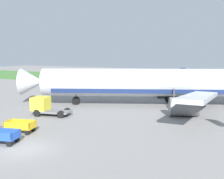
{
  "coord_description": "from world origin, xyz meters",
  "views": [
    {
      "loc": [
        15.37,
        -14.71,
        7.01
      ],
      "look_at": [
        -0.24,
        14.45,
        2.8
      ],
      "focal_mm": 45.41,
      "sensor_mm": 36.0,
      "label": 1
    }
  ],
  "objects_px": {
    "baggage_cart_nearest": "(2,136)",
    "service_truck_beside_carts": "(45,106)",
    "airplane": "(160,83)",
    "baggage_cart_second_in_row": "(20,126)"
  },
  "relations": [
    {
      "from": "baggage_cart_nearest",
      "to": "baggage_cart_second_in_row",
      "type": "height_order",
      "value": "same"
    },
    {
      "from": "baggage_cart_nearest",
      "to": "service_truck_beside_carts",
      "type": "relative_size",
      "value": 0.77
    },
    {
      "from": "baggage_cart_nearest",
      "to": "baggage_cart_second_in_row",
      "type": "bearing_deg",
      "value": 110.1
    },
    {
      "from": "baggage_cart_nearest",
      "to": "baggage_cart_second_in_row",
      "type": "xyz_separation_m",
      "value": [
        -1.07,
        2.92,
        0.0
      ]
    },
    {
      "from": "airplane",
      "to": "service_truck_beside_carts",
      "type": "relative_size",
      "value": 7.56
    },
    {
      "from": "airplane",
      "to": "baggage_cart_second_in_row",
      "type": "relative_size",
      "value": 9.83
    },
    {
      "from": "baggage_cart_nearest",
      "to": "baggage_cart_second_in_row",
      "type": "relative_size",
      "value": 1.0
    },
    {
      "from": "baggage_cart_nearest",
      "to": "service_truck_beside_carts",
      "type": "height_order",
      "value": "service_truck_beside_carts"
    },
    {
      "from": "airplane",
      "to": "baggage_cart_second_in_row",
      "type": "height_order",
      "value": "airplane"
    },
    {
      "from": "airplane",
      "to": "baggage_cart_nearest",
      "type": "bearing_deg",
      "value": -104.5
    }
  ]
}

